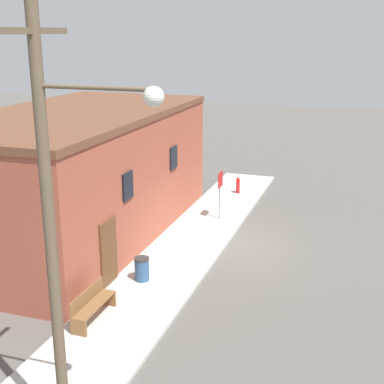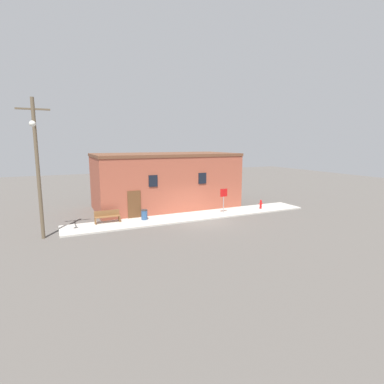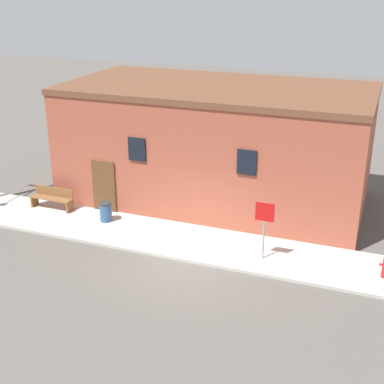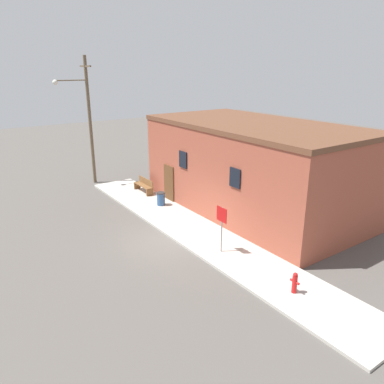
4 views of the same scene
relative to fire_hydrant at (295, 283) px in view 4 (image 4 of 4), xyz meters
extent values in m
plane|color=#56514C|center=(-6.27, -1.15, -0.50)|extent=(80.00, 80.00, 0.00)
cube|color=#BCB7AD|center=(-6.27, 0.17, -0.45)|extent=(19.62, 2.65, 0.11)
cube|color=#9E4C38|center=(-7.09, 4.59, 1.80)|extent=(12.18, 6.19, 4.61)
cube|color=brown|center=(-7.09, 4.59, 4.23)|extent=(12.28, 6.29, 0.24)
cube|color=black|center=(-9.22, 1.47, 2.36)|extent=(0.70, 0.08, 0.90)
cube|color=black|center=(-4.96, 1.47, 2.36)|extent=(0.70, 0.08, 0.90)
cube|color=brown|center=(-10.75, 1.47, 0.60)|extent=(1.00, 0.08, 2.20)
cylinder|color=red|center=(0.00, 0.00, -0.06)|extent=(0.18, 0.18, 0.65)
sphere|color=red|center=(0.00, 0.00, 0.31)|extent=(0.16, 0.16, 0.16)
cylinder|color=red|center=(-0.14, 0.00, 0.03)|extent=(0.10, 0.08, 0.08)
cylinder|color=red|center=(0.14, 0.00, 0.03)|extent=(0.10, 0.08, 0.08)
cylinder|color=gray|center=(-3.86, -0.15, 0.62)|extent=(0.06, 0.06, 2.02)
cube|color=red|center=(-3.86, -0.17, 1.31)|extent=(0.63, 0.02, 0.63)
cube|color=brown|center=(-13.71, 0.85, -0.18)|extent=(0.08, 0.44, 0.43)
cube|color=brown|center=(-12.02, 0.85, -0.18)|extent=(0.08, 0.44, 0.43)
cube|color=brown|center=(-12.87, 0.85, 0.06)|extent=(1.76, 0.44, 0.04)
cube|color=brown|center=(-12.87, 1.05, 0.28)|extent=(1.76, 0.04, 0.40)
cylinder|color=#2D517F|center=(-10.23, 0.60, -0.04)|extent=(0.46, 0.46, 0.70)
cylinder|color=#2D2D2D|center=(-10.23, 0.60, 0.34)|extent=(0.48, 0.48, 0.06)
cylinder|color=brown|center=(-16.97, -0.75, 3.66)|extent=(0.21, 0.21, 8.32)
cylinder|color=brown|center=(-16.97, -1.74, 6.32)|extent=(0.07, 1.98, 0.07)
sphere|color=silver|center=(-16.97, -2.72, 6.22)|extent=(0.32, 0.32, 0.32)
cube|color=brown|center=(-16.97, -0.75, 7.16)|extent=(1.80, 0.10, 0.10)
camera|label=1|loc=(-24.32, -5.78, 7.15)|focal=50.00mm
camera|label=2|loc=(-16.19, -20.51, 5.24)|focal=28.00mm
camera|label=3|loc=(-0.48, -15.76, 8.38)|focal=50.00mm
camera|label=4|loc=(7.25, -9.41, 7.14)|focal=35.00mm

